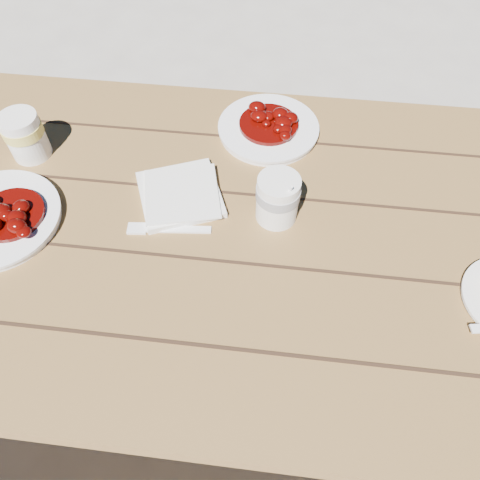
# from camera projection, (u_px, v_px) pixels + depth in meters

# --- Properties ---
(ground) EXTENTS (60.00, 60.00, 0.00)m
(ground) POSITION_uv_depth(u_px,v_px,m) (230.00, 368.00, 1.48)
(ground) COLOR #A59F95
(ground) RESTS_ON ground
(picnic_table) EXTENTS (2.00, 1.55, 0.75)m
(picnic_table) POSITION_uv_depth(u_px,v_px,m) (225.00, 270.00, 1.00)
(picnic_table) COLOR brown
(picnic_table) RESTS_ON ground
(goulash_stew) EXTENTS (0.12, 0.12, 0.04)m
(goulash_stew) POSITION_uv_depth(u_px,v_px,m) (7.00, 209.00, 0.85)
(goulash_stew) COLOR #4F0502
(goulash_stew) RESTS_ON main_plate
(coffee_cup) EXTENTS (0.08, 0.08, 0.10)m
(coffee_cup) POSITION_uv_depth(u_px,v_px,m) (278.00, 199.00, 0.85)
(coffee_cup) COLOR white
(coffee_cup) RESTS_ON picnic_table
(napkin_stack) EXTENTS (0.20, 0.20, 0.01)m
(napkin_stack) POSITION_uv_depth(u_px,v_px,m) (180.00, 195.00, 0.91)
(napkin_stack) COLOR white
(napkin_stack) RESTS_ON picnic_table
(fork_table) EXTENTS (0.16, 0.04, 0.00)m
(fork_table) POSITION_uv_depth(u_px,v_px,m) (177.00, 229.00, 0.86)
(fork_table) COLOR white
(fork_table) RESTS_ON picnic_table
(second_plate) EXTENTS (0.21, 0.21, 0.02)m
(second_plate) POSITION_uv_depth(u_px,v_px,m) (268.00, 129.00, 1.01)
(second_plate) COLOR white
(second_plate) RESTS_ON picnic_table
(second_stew) EXTENTS (0.13, 0.13, 0.04)m
(second_stew) POSITION_uv_depth(u_px,v_px,m) (269.00, 118.00, 0.99)
(second_stew) COLOR #4F0502
(second_stew) RESTS_ON second_plate
(second_cup) EXTENTS (0.08, 0.08, 0.10)m
(second_cup) POSITION_uv_depth(u_px,v_px,m) (25.00, 136.00, 0.94)
(second_cup) COLOR white
(second_cup) RESTS_ON picnic_table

